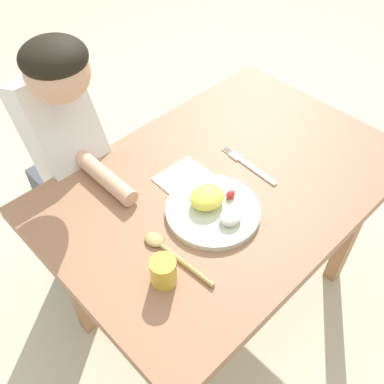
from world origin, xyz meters
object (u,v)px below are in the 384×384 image
(fork, at_px, (249,166))
(spoon, at_px, (168,250))
(plate, at_px, (213,208))
(drinking_cup, at_px, (163,272))
(person, at_px, (72,174))

(fork, bearing_deg, spoon, 101.86)
(plate, height_order, fork, plate)
(spoon, relative_size, drinking_cup, 2.96)
(fork, bearing_deg, plate, 105.93)
(plate, xyz_separation_m, drinking_cup, (-0.23, -0.07, 0.02))
(drinking_cup, relative_size, person, 0.07)
(plate, height_order, drinking_cup, drinking_cup)
(plate, xyz_separation_m, spoon, (-0.17, -0.01, -0.01))
(spoon, height_order, drinking_cup, drinking_cup)
(spoon, bearing_deg, drinking_cup, 128.54)
(plate, relative_size, spoon, 1.13)
(plate, distance_m, fork, 0.21)
(spoon, xyz_separation_m, person, (0.03, 0.51, -0.12))
(plate, bearing_deg, fork, 13.10)
(drinking_cup, height_order, person, person)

